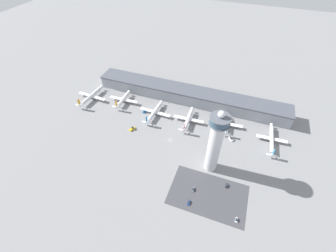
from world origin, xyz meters
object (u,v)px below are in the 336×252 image
at_px(airplane_gate_bravo, 123,99).
at_px(airplane_gate_echo, 227,124).
at_px(service_truck_catering, 145,110).
at_px(car_maroon_suv, 227,186).
at_px(car_white_wagon, 189,203).
at_px(car_navy_sedan, 237,220).
at_px(service_truck_fuel, 132,129).
at_px(airplane_gate_charlie, 155,112).
at_px(car_black_suv, 193,189).
at_px(airplane_gate_delta, 188,119).
at_px(airplane_gate_foxtrot, 272,139).
at_px(airplane_gate_alpha, 91,96).
at_px(service_truck_baggage, 231,139).
at_px(control_tower, 215,142).

height_order(airplane_gate_bravo, airplane_gate_echo, airplane_gate_bravo).
bearing_deg(airplane_gate_echo, service_truck_catering, -175.99).
distance_m(service_truck_catering, car_maroon_suv, 126.33).
distance_m(car_white_wagon, car_navy_sedan, 38.46).
bearing_deg(service_truck_fuel, airplane_gate_charlie, 66.32).
bearing_deg(airplane_gate_charlie, car_black_suv, -49.09).
height_order(airplane_gate_echo, service_truck_fuel, airplane_gate_echo).
distance_m(airplane_gate_delta, service_truck_fuel, 62.34).
relative_size(airplane_gate_charlie, service_truck_catering, 4.81).
relative_size(airplane_gate_foxtrot, car_navy_sedan, 10.81).
bearing_deg(service_truck_fuel, airplane_gate_foxtrot, 12.98).
height_order(airplane_gate_bravo, car_black_suv, airplane_gate_bravo).
bearing_deg(car_maroon_suv, airplane_gate_charlie, 145.47).
height_order(airplane_gate_bravo, service_truck_fuel, airplane_gate_bravo).
relative_size(airplane_gate_alpha, airplane_gate_echo, 1.31).
distance_m(service_truck_baggage, car_maroon_suv, 56.48).
relative_size(airplane_gate_delta, car_navy_sedan, 9.23).
distance_m(airplane_gate_alpha, car_maroon_suv, 191.04).
xyz_separation_m(airplane_gate_delta, service_truck_fuel, (-53.44, -31.94, -3.34)).
relative_size(airplane_gate_bravo, airplane_gate_delta, 0.92).
relative_size(service_truck_fuel, service_truck_baggage, 1.08).
height_order(airplane_gate_delta, car_white_wagon, airplane_gate_delta).
relative_size(control_tower, car_navy_sedan, 15.85).
relative_size(airplane_gate_bravo, car_black_suv, 7.76).
relative_size(service_truck_catering, car_maroon_suv, 2.06).
distance_m(service_truck_catering, service_truck_fuel, 32.74).
height_order(airplane_gate_bravo, airplane_gate_delta, airplane_gate_bravo).
bearing_deg(airplane_gate_delta, airplane_gate_alpha, -179.62).
bearing_deg(service_truck_catering, car_navy_sedan, -38.31).
xyz_separation_m(car_white_wagon, car_black_suv, (0.12, 12.72, 0.03)).
bearing_deg(airplane_gate_delta, airplane_gate_foxtrot, 0.43).
height_order(service_truck_fuel, car_black_suv, service_truck_fuel).
bearing_deg(airplane_gate_delta, car_maroon_suv, -50.63).
xyz_separation_m(control_tower, service_truck_baggage, (12.78, 41.33, -33.11)).
bearing_deg(airplane_gate_foxtrot, car_black_suv, -126.86).
xyz_separation_m(airplane_gate_bravo, airplane_gate_echo, (125.93, 0.71, -0.52)).
height_order(service_truck_catering, car_white_wagon, service_truck_catering).
bearing_deg(airplane_gate_delta, car_white_wagon, -73.28).
relative_size(airplane_gate_bravo, airplane_gate_echo, 1.06).
relative_size(service_truck_baggage, car_navy_sedan, 1.57).
xyz_separation_m(airplane_gate_echo, car_white_wagon, (-13.55, -99.65, -3.61)).
height_order(airplane_gate_charlie, service_truck_catering, airplane_gate_charlie).
height_order(control_tower, car_maroon_suv, control_tower).
distance_m(airplane_gate_charlie, car_black_suv, 103.61).
bearing_deg(car_black_suv, service_truck_catering, 135.14).
bearing_deg(airplane_gate_alpha, airplane_gate_charlie, -0.29).
xyz_separation_m(car_white_wagon, car_navy_sedan, (38.45, -1.03, -0.05)).
relative_size(airplane_gate_echo, car_maroon_suv, 8.13).
distance_m(airplane_gate_foxtrot, car_maroon_suv, 74.87).
relative_size(airplane_gate_bravo, car_white_wagon, 7.84).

